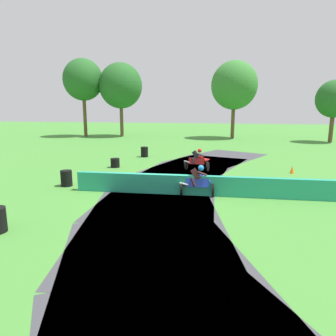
# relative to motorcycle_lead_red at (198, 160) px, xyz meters

# --- Properties ---
(ground_plane) EXTENTS (120.00, 120.00, 0.00)m
(ground_plane) POSITION_rel_motorcycle_lead_red_xyz_m (-1.26, -5.46, -0.66)
(ground_plane) COLOR #428433
(track_asphalt) EXTENTS (9.72, 30.44, 0.01)m
(track_asphalt) POSITION_rel_motorcycle_lead_red_xyz_m (-0.05, -5.44, -0.66)
(track_asphalt) COLOR #3D3D42
(track_asphalt) RESTS_ON ground
(safety_barrier) EXTENTS (18.57, 0.60, 0.90)m
(safety_barrier) POSITION_rel_motorcycle_lead_red_xyz_m (3.99, -5.37, -0.21)
(safety_barrier) COLOR #239375
(safety_barrier) RESTS_ON ground
(motorcycle_lead_red) EXTENTS (1.71, 0.94, 1.42)m
(motorcycle_lead_red) POSITION_rel_motorcycle_lead_red_xyz_m (0.00, 0.00, 0.00)
(motorcycle_lead_red) COLOR black
(motorcycle_lead_red) RESTS_ON ground
(motorcycle_chase_blue) EXTENTS (1.68, 0.75, 1.43)m
(motorcycle_chase_blue) POSITION_rel_motorcycle_lead_red_xyz_m (0.45, -5.48, -0.01)
(motorcycle_chase_blue) COLOR black
(motorcycle_chase_blue) RESTS_ON ground
(tire_stack_near) EXTENTS (0.57, 0.57, 0.80)m
(tire_stack_near) POSITION_rel_motorcycle_lead_red_xyz_m (-4.58, 4.56, -0.26)
(tire_stack_near) COLOR black
(tire_stack_near) RESTS_ON ground
(tire_stack_mid_a) EXTENTS (0.59, 0.59, 0.60)m
(tire_stack_mid_a) POSITION_rel_motorcycle_lead_red_xyz_m (-5.46, 0.11, -0.36)
(tire_stack_mid_a) COLOR black
(tire_stack_mid_a) RESTS_ON ground
(tire_stack_mid_b) EXTENTS (0.57, 0.57, 0.80)m
(tire_stack_mid_b) POSITION_rel_motorcycle_lead_red_xyz_m (-6.25, -4.94, -0.26)
(tire_stack_mid_b) COLOR black
(tire_stack_mid_b) RESTS_ON ground
(traffic_cone) EXTENTS (0.28, 0.28, 0.44)m
(traffic_cone) POSITION_rel_motorcycle_lead_red_xyz_m (5.63, 0.13, -0.44)
(traffic_cone) COLOR orange
(traffic_cone) RESTS_ON ground
(tree_far_left) EXTENTS (3.86, 3.86, 6.77)m
(tree_far_left) POSITION_rel_motorcycle_lead_red_xyz_m (13.37, 17.86, 4.05)
(tree_far_left) COLOR brown
(tree_far_left) RESTS_ON ground
(tree_far_right) EXTENTS (5.53, 5.53, 9.46)m
(tree_far_right) POSITION_rel_motorcycle_lead_red_xyz_m (-11.62, 20.55, 5.87)
(tree_far_right) COLOR brown
(tree_far_right) RESTS_ON ground
(tree_mid_rise) EXTENTS (5.06, 5.06, 9.97)m
(tree_mid_rise) POSITION_rel_motorcycle_lead_red_xyz_m (-16.39, 19.75, 6.61)
(tree_mid_rise) COLOR brown
(tree_mid_rise) RESTS_ON ground
(tree_behind_barrier) EXTENTS (5.57, 5.57, 9.38)m
(tree_behind_barrier) POSITION_rel_motorcycle_lead_red_xyz_m (2.77, 20.51, 5.77)
(tree_behind_barrier) COLOR brown
(tree_behind_barrier) RESTS_ON ground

